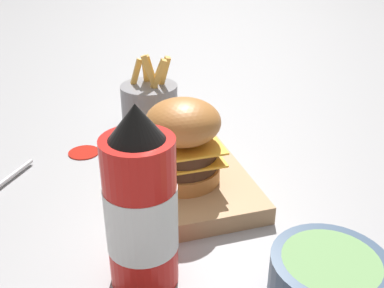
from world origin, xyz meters
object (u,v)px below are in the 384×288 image
serving_board (192,181)px  side_bowl (328,280)px  ketchup_bottle (141,209)px  burger (183,141)px  fries_basket (150,104)px

serving_board → side_bowl: size_ratio=1.92×
side_bowl → ketchup_bottle: bearing=62.7°
burger → ketchup_bottle: (-0.16, 0.09, 0.01)m
burger → ketchup_bottle: bearing=149.7°
side_bowl → fries_basket: bearing=8.9°
burger → fries_basket: 0.27m
serving_board → ketchup_bottle: ketchup_bottle is taller
fries_basket → side_bowl: bearing=-171.1°
ketchup_bottle → side_bowl: (-0.09, -0.18, -0.07)m
burger → side_bowl: burger is taller
burger → side_bowl: 0.27m
burger → side_bowl: size_ratio=1.00×
ketchup_bottle → side_bowl: 0.21m
serving_board → burger: (-0.01, 0.02, 0.08)m
serving_board → side_bowl: 0.27m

